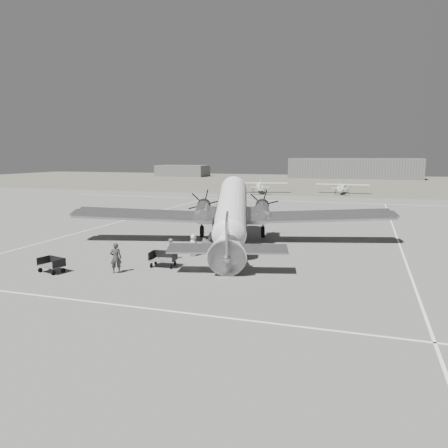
{
  "coord_description": "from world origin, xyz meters",
  "views": [
    {
      "loc": [
        8.98,
        -32.8,
        7.63
      ],
      "look_at": [
        -1.65,
        -0.09,
        2.2
      ],
      "focal_mm": 35.0,
      "sensor_mm": 36.0,
      "label": 1
    }
  ],
  "objects": [
    {
      "name": "dc3_airliner",
      "position": [
        -1.65,
        1.91,
        2.74
      ],
      "size": [
        33.0,
        26.84,
        5.48
      ],
      "primitive_type": null,
      "rotation": [
        0.0,
        0.0,
        0.27
      ],
      "color": "#A7A7A9",
      "rests_on": "ground"
    },
    {
      "name": "ground_crew",
      "position": [
        -6.32,
        -8.58,
        1.01
      ],
      "size": [
        0.88,
        0.77,
        2.02
      ],
      "primitive_type": "imported",
      "rotation": [
        0.0,
        0.0,
        3.63
      ],
      "color": "#313131",
      "rests_on": "ground"
    },
    {
      "name": "taxi_line_right",
      "position": [
        12.0,
        0.0,
        0.01
      ],
      "size": [
        0.15,
        80.0,
        0.01
      ],
      "primitive_type": "cube",
      "color": "white",
      "rests_on": "ground"
    },
    {
      "name": "shed_secondary",
      "position": [
        -55.0,
        115.0,
        2.0
      ],
      "size": [
        18.0,
        10.0,
        4.0
      ],
      "primitive_type": "cube",
      "color": "#575757",
      "rests_on": "ground"
    },
    {
      "name": "baggage_cart_far",
      "position": [
        -10.42,
        -9.8,
        0.49
      ],
      "size": [
        1.98,
        1.61,
        0.98
      ],
      "primitive_type": null,
      "rotation": [
        0.0,
        0.0,
        -0.24
      ],
      "color": "#575757",
      "rests_on": "ground"
    },
    {
      "name": "hangar_main",
      "position": [
        5.0,
        120.0,
        3.3
      ],
      "size": [
        42.0,
        14.0,
        6.6
      ],
      "color": "#5D5D5D",
      "rests_on": "ground"
    },
    {
      "name": "light_plane_right",
      "position": [
        4.46,
        57.59,
        1.1
      ],
      "size": [
        10.91,
        9.01,
        2.19
      ],
      "primitive_type": null,
      "rotation": [
        0.0,
        0.0,
        -0.04
      ],
      "color": "silver",
      "rests_on": "ground"
    },
    {
      "name": "passenger",
      "position": [
        -3.34,
        -2.46,
        0.84
      ],
      "size": [
        0.63,
        0.88,
        1.69
      ],
      "primitive_type": "imported",
      "rotation": [
        0.0,
        0.0,
        1.45
      ],
      "color": "silver",
      "rests_on": "ground"
    },
    {
      "name": "ramp_agent",
      "position": [
        -4.41,
        -4.12,
        0.79
      ],
      "size": [
        0.92,
        0.97,
        1.58
      ],
      "primitive_type": "imported",
      "rotation": [
        0.0,
        0.0,
        0.99
      ],
      "color": "beige",
      "rests_on": "ground"
    },
    {
      "name": "taxi_line_horizon",
      "position": [
        0.0,
        40.0,
        0.01
      ],
      "size": [
        90.0,
        0.15,
        0.01
      ],
      "primitive_type": "cube",
      "color": "white",
      "rests_on": "ground"
    },
    {
      "name": "taxi_line_near",
      "position": [
        0.0,
        -14.0,
        0.01
      ],
      "size": [
        60.0,
        0.15,
        0.01
      ],
      "primitive_type": "cube",
      "color": "white",
      "rests_on": "ground"
    },
    {
      "name": "ground",
      "position": [
        0.0,
        0.0,
        0.0
      ],
      "size": [
        260.0,
        260.0,
        0.0
      ],
      "primitive_type": "plane",
      "color": "slate",
      "rests_on": "ground"
    },
    {
      "name": "taxi_line_left",
      "position": [
        -18.0,
        10.0,
        0.01
      ],
      "size": [
        0.15,
        60.0,
        0.01
      ],
      "primitive_type": "cube",
      "color": "white",
      "rests_on": "ground"
    },
    {
      "name": "light_plane_left",
      "position": [
        -11.73,
        54.22,
        1.21
      ],
      "size": [
        13.73,
        12.18,
        2.42
      ],
      "primitive_type": null,
      "rotation": [
        0.0,
        0.0,
        0.26
      ],
      "color": "silver",
      "rests_on": "ground"
    },
    {
      "name": "baggage_cart_near",
      "position": [
        -4.1,
        -6.17,
        0.53
      ],
      "size": [
        1.98,
        1.48,
        1.05
      ],
      "primitive_type": null,
      "rotation": [
        0.0,
        0.0,
        0.09
      ],
      "color": "#575757",
      "rests_on": "ground"
    },
    {
      "name": "grass_infield",
      "position": [
        0.0,
        95.0,
        0.0
      ],
      "size": [
        260.0,
        90.0,
        0.01
      ],
      "primitive_type": "cube",
      "color": "#575549",
      "rests_on": "ground"
    }
  ]
}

